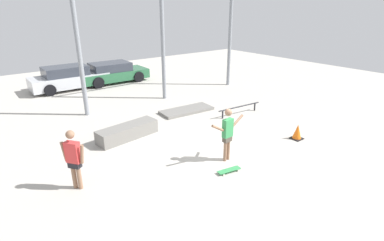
# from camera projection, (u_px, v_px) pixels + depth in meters

# --- Properties ---
(ground_plane) EXTENTS (36.00, 36.00, 0.00)m
(ground_plane) POSITION_uv_depth(u_px,v_px,m) (217.00, 153.00, 10.10)
(ground_plane) COLOR #B2ADA3
(skateboarder) EXTENTS (1.42, 0.23, 1.75)m
(skateboarder) POSITION_uv_depth(u_px,v_px,m) (228.00, 131.00, 9.32)
(skateboarder) COLOR #8C664C
(skateboarder) RESTS_ON ground_plane
(skateboard) EXTENTS (0.78, 0.34, 0.08)m
(skateboard) POSITION_uv_depth(u_px,v_px,m) (229.00, 170.00, 8.96)
(skateboard) COLOR #338C4C
(skateboard) RESTS_ON ground_plane
(grind_box) EXTENTS (2.41, 0.98, 0.51)m
(grind_box) POSITION_uv_depth(u_px,v_px,m) (128.00, 132.00, 11.18)
(grind_box) COLOR slate
(grind_box) RESTS_ON ground_plane
(manual_pad) EXTENTS (2.56, 1.20, 0.13)m
(manual_pad) POSITION_uv_depth(u_px,v_px,m) (187.00, 110.00, 14.01)
(manual_pad) COLOR slate
(manual_pad) RESTS_ON ground_plane
(grind_rail) EXTENTS (2.34, 0.27, 0.40)m
(grind_rail) POSITION_uv_depth(u_px,v_px,m) (239.00, 108.00, 13.57)
(grind_rail) COLOR black
(grind_rail) RESTS_ON ground_plane
(canopy_support_left) EXTENTS (4.91, 0.20, 5.99)m
(canopy_support_left) POSITION_uv_depth(u_px,v_px,m) (12.00, 37.00, 10.98)
(canopy_support_left) COLOR gray
(canopy_support_left) RESTS_ON ground_plane
(canopy_support_right) EXTENTS (4.91, 0.20, 5.99)m
(canopy_support_right) POSITION_uv_depth(u_px,v_px,m) (199.00, 26.00, 16.09)
(canopy_support_right) COLOR gray
(canopy_support_right) RESTS_ON ground_plane
(parked_car_silver) EXTENTS (4.32, 1.88, 1.36)m
(parked_car_silver) POSITION_uv_depth(u_px,v_px,m) (69.00, 78.00, 17.54)
(parked_car_silver) COLOR #B7BABF
(parked_car_silver) RESTS_ON ground_plane
(parked_car_green) EXTENTS (4.33, 2.06, 1.27)m
(parked_car_green) POSITION_uv_depth(u_px,v_px,m) (113.00, 73.00, 19.09)
(parked_car_green) COLOR #28603D
(parked_car_green) RESTS_ON ground_plane
(bystander) EXTENTS (0.48, 0.63, 1.71)m
(bystander) POSITION_uv_depth(u_px,v_px,m) (74.00, 157.00, 7.86)
(bystander) COLOR #8C664C
(bystander) RESTS_ON ground_plane
(traffic_cone) EXTENTS (0.40, 0.40, 0.57)m
(traffic_cone) POSITION_uv_depth(u_px,v_px,m) (297.00, 132.00, 11.10)
(traffic_cone) COLOR black
(traffic_cone) RESTS_ON ground_plane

